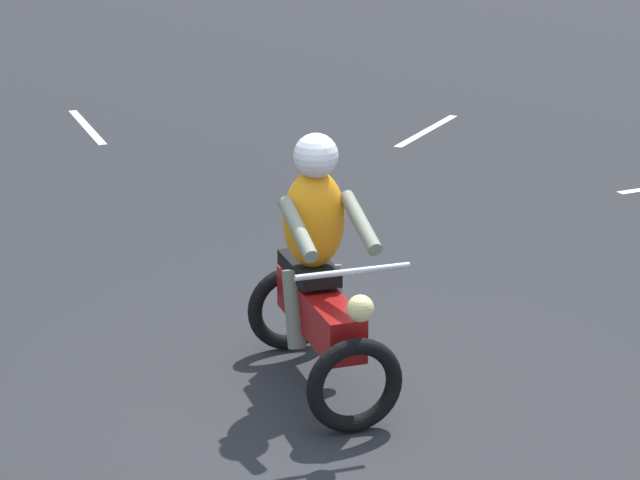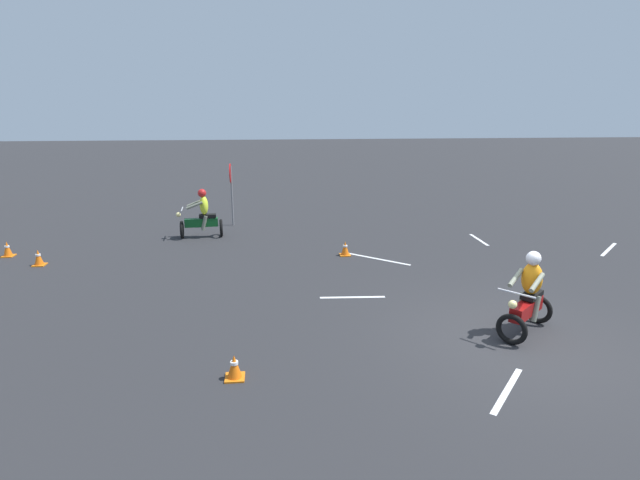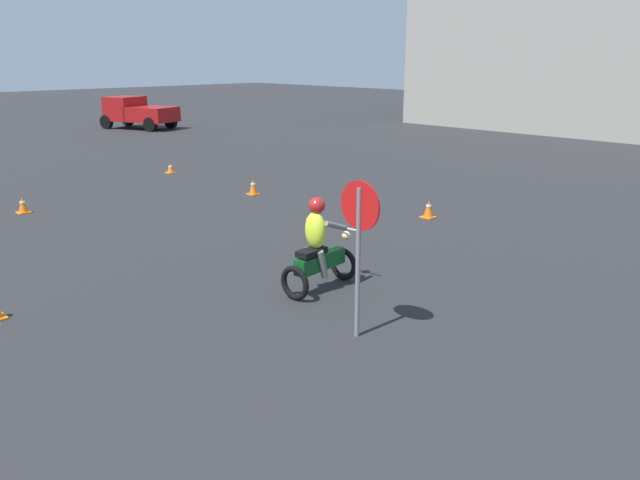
{
  "view_description": "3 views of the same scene",
  "coord_description": "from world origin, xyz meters",
  "px_view_note": "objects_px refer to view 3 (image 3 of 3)",
  "views": [
    {
      "loc": [
        -2.56,
        6.39,
        3.46
      ],
      "look_at": [
        0.29,
        -0.35,
        1.0
      ],
      "focal_mm": 70.0,
      "sensor_mm": 36.0,
      "label": 1
    },
    {
      "loc": [
        -8.26,
        4.55,
        4.32
      ],
      "look_at": [
        4.38,
        3.27,
        0.9
      ],
      "focal_mm": 28.0,
      "sensor_mm": 36.0,
      "label": 2
    },
    {
      "loc": [
        15.8,
        -0.23,
        3.93
      ],
      "look_at": [
        8.47,
        6.89,
        0.9
      ],
      "focal_mm": 35.0,
      "sensor_mm": 36.0,
      "label": 3
    }
  ],
  "objects_px": {
    "traffic_cone_mid_center": "(171,169)",
    "traffic_cone_far_right": "(23,205)",
    "motorcycle_rider_background": "(319,250)",
    "utility_pole_far": "(547,38)",
    "traffic_cone_near_left": "(428,209)",
    "traffic_cone_near_right": "(253,187)",
    "traffic_cone_far_left": "(364,211)",
    "stop_sign": "(359,228)",
    "pickup_truck": "(138,112)"
  },
  "relations": [
    {
      "from": "traffic_cone_far_left",
      "to": "motorcycle_rider_background",
      "type": "bearing_deg",
      "value": -57.18
    },
    {
      "from": "pickup_truck",
      "to": "traffic_cone_near_right",
      "type": "bearing_deg",
      "value": -128.77
    },
    {
      "from": "stop_sign",
      "to": "traffic_cone_far_left",
      "type": "distance_m",
      "value": 6.88
    },
    {
      "from": "traffic_cone_near_left",
      "to": "traffic_cone_near_right",
      "type": "distance_m",
      "value": 5.43
    },
    {
      "from": "motorcycle_rider_background",
      "to": "traffic_cone_mid_center",
      "type": "height_order",
      "value": "motorcycle_rider_background"
    },
    {
      "from": "traffic_cone_near_right",
      "to": "traffic_cone_mid_center",
      "type": "bearing_deg",
      "value": 178.62
    },
    {
      "from": "pickup_truck",
      "to": "motorcycle_rider_background",
      "type": "bearing_deg",
      "value": -132.14
    },
    {
      "from": "utility_pole_far",
      "to": "motorcycle_rider_background",
      "type": "bearing_deg",
      "value": -70.43
    },
    {
      "from": "traffic_cone_near_right",
      "to": "traffic_cone_far_right",
      "type": "height_order",
      "value": "traffic_cone_near_right"
    },
    {
      "from": "motorcycle_rider_background",
      "to": "utility_pole_far",
      "type": "distance_m",
      "value": 27.46
    },
    {
      "from": "pickup_truck",
      "to": "utility_pole_far",
      "type": "height_order",
      "value": "utility_pole_far"
    },
    {
      "from": "motorcycle_rider_background",
      "to": "traffic_cone_near_right",
      "type": "height_order",
      "value": "motorcycle_rider_background"
    },
    {
      "from": "traffic_cone_near_left",
      "to": "traffic_cone_near_right",
      "type": "bearing_deg",
      "value": -164.48
    },
    {
      "from": "traffic_cone_near_left",
      "to": "traffic_cone_far_right",
      "type": "xyz_separation_m",
      "value": [
        -7.63,
        -7.14,
        -0.02
      ]
    },
    {
      "from": "traffic_cone_far_left",
      "to": "utility_pole_far",
      "type": "xyz_separation_m",
      "value": [
        -6.4,
        21.4,
        4.58
      ]
    },
    {
      "from": "traffic_cone_mid_center",
      "to": "motorcycle_rider_background",
      "type": "bearing_deg",
      "value": -19.53
    },
    {
      "from": "pickup_truck",
      "to": "utility_pole_far",
      "type": "relative_size",
      "value": 0.47
    },
    {
      "from": "motorcycle_rider_background",
      "to": "stop_sign",
      "type": "bearing_deg",
      "value": -32.7
    },
    {
      "from": "traffic_cone_far_right",
      "to": "motorcycle_rider_background",
      "type": "bearing_deg",
      "value": 10.03
    },
    {
      "from": "stop_sign",
      "to": "traffic_cone_near_right",
      "type": "relative_size",
      "value": 5.05
    },
    {
      "from": "stop_sign",
      "to": "traffic_cone_far_left",
      "type": "height_order",
      "value": "stop_sign"
    },
    {
      "from": "traffic_cone_far_left",
      "to": "stop_sign",
      "type": "bearing_deg",
      "value": -48.89
    },
    {
      "from": "motorcycle_rider_background",
      "to": "stop_sign",
      "type": "xyz_separation_m",
      "value": [
        1.72,
        -0.88,
        0.91
      ]
    },
    {
      "from": "traffic_cone_near_left",
      "to": "utility_pole_far",
      "type": "xyz_separation_m",
      "value": [
        -7.4,
        20.1,
        4.58
      ]
    },
    {
      "from": "motorcycle_rider_background",
      "to": "traffic_cone_near_left",
      "type": "height_order",
      "value": "motorcycle_rider_background"
    },
    {
      "from": "traffic_cone_mid_center",
      "to": "utility_pole_far",
      "type": "height_order",
      "value": "utility_pole_far"
    },
    {
      "from": "traffic_cone_far_right",
      "to": "traffic_cone_far_left",
      "type": "relative_size",
      "value": 0.92
    },
    {
      "from": "traffic_cone_mid_center",
      "to": "traffic_cone_far_right",
      "type": "relative_size",
      "value": 0.77
    },
    {
      "from": "traffic_cone_far_right",
      "to": "traffic_cone_far_left",
      "type": "xyz_separation_m",
      "value": [
        6.63,
        5.84,
        0.02
      ]
    },
    {
      "from": "stop_sign",
      "to": "traffic_cone_mid_center",
      "type": "bearing_deg",
      "value": 159.45
    },
    {
      "from": "traffic_cone_mid_center",
      "to": "traffic_cone_far_right",
      "type": "height_order",
      "value": "traffic_cone_far_right"
    },
    {
      "from": "pickup_truck",
      "to": "traffic_cone_near_left",
      "type": "distance_m",
      "value": 23.72
    },
    {
      "from": "traffic_cone_mid_center",
      "to": "traffic_cone_far_right",
      "type": "distance_m",
      "value": 6.26
    },
    {
      "from": "traffic_cone_far_left",
      "to": "utility_pole_far",
      "type": "height_order",
      "value": "utility_pole_far"
    },
    {
      "from": "traffic_cone_near_right",
      "to": "traffic_cone_far_right",
      "type": "xyz_separation_m",
      "value": [
        -2.4,
        -5.68,
        -0.02
      ]
    },
    {
      "from": "traffic_cone_near_left",
      "to": "traffic_cone_near_right",
      "type": "height_order",
      "value": "same"
    },
    {
      "from": "traffic_cone_near_right",
      "to": "utility_pole_far",
      "type": "bearing_deg",
      "value": 95.74
    },
    {
      "from": "traffic_cone_near_left",
      "to": "utility_pole_far",
      "type": "bearing_deg",
      "value": 110.21
    },
    {
      "from": "pickup_truck",
      "to": "traffic_cone_near_right",
      "type": "distance_m",
      "value": 19.04
    },
    {
      "from": "pickup_truck",
      "to": "stop_sign",
      "type": "height_order",
      "value": "stop_sign"
    },
    {
      "from": "traffic_cone_near_right",
      "to": "utility_pole_far",
      "type": "xyz_separation_m",
      "value": [
        -2.17,
        21.56,
        4.58
      ]
    },
    {
      "from": "stop_sign",
      "to": "traffic_cone_far_right",
      "type": "relative_size",
      "value": 5.48
    },
    {
      "from": "motorcycle_rider_background",
      "to": "traffic_cone_far_left",
      "type": "bearing_deg",
      "value": 117.24
    },
    {
      "from": "traffic_cone_mid_center",
      "to": "utility_pole_far",
      "type": "relative_size",
      "value": 0.03
    },
    {
      "from": "traffic_cone_mid_center",
      "to": "traffic_cone_far_left",
      "type": "relative_size",
      "value": 0.71
    },
    {
      "from": "traffic_cone_near_right",
      "to": "traffic_cone_far_left",
      "type": "distance_m",
      "value": 4.23
    },
    {
      "from": "traffic_cone_near_left",
      "to": "utility_pole_far",
      "type": "height_order",
      "value": "utility_pole_far"
    },
    {
      "from": "traffic_cone_near_left",
      "to": "traffic_cone_far_left",
      "type": "height_order",
      "value": "traffic_cone_far_left"
    },
    {
      "from": "motorcycle_rider_background",
      "to": "traffic_cone_far_left",
      "type": "distance_m",
      "value": 5.01
    },
    {
      "from": "stop_sign",
      "to": "traffic_cone_far_right",
      "type": "xyz_separation_m",
      "value": [
        -11.05,
        -0.77,
        -1.43
      ]
    }
  ]
}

